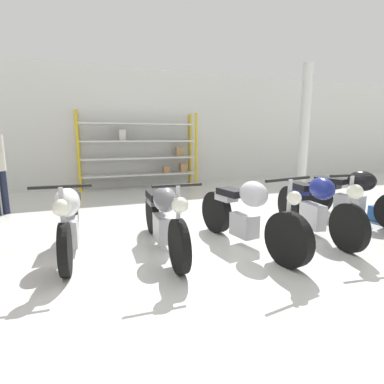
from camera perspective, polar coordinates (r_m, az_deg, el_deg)
The scene contains 10 objects.
ground_plane at distance 4.48m, azimuth 1.81°, elevation -9.72°, with size 30.00×30.00×0.00m, color silver.
back_wall at distance 9.66m, azimuth -11.11°, elevation 11.80°, with size 30.00×0.08×3.60m.
shelving_rack at distance 9.34m, azimuth -9.51°, elevation 7.85°, with size 3.57×0.63×2.27m.
support_pillar at distance 9.55m, azimuth 20.63°, elevation 11.35°, with size 0.28×0.28×3.60m.
motorcycle_white at distance 4.30m, azimuth -22.38°, elevation -4.68°, with size 0.65×2.03×1.03m.
motorcycle_grey at distance 4.13m, azimuth -5.50°, elevation -4.52°, with size 0.58×2.18×1.03m.
motorcycle_silver at distance 4.28m, azimuth 10.48°, elevation -4.17°, with size 0.70×2.20×1.08m.
motorcycle_blue at distance 5.09m, azimuth 22.56°, elevation -2.28°, with size 0.62×2.14×1.06m.
motorcycle_black at distance 6.22m, azimuth 28.40°, elevation -0.79°, with size 0.90×2.08×1.07m.
toolbox at distance 6.63m, azimuth 32.46°, elevation -3.44°, with size 0.44×0.26×0.28m.
Camera 1 is at (-1.59, -3.89, 1.55)m, focal length 28.00 mm.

